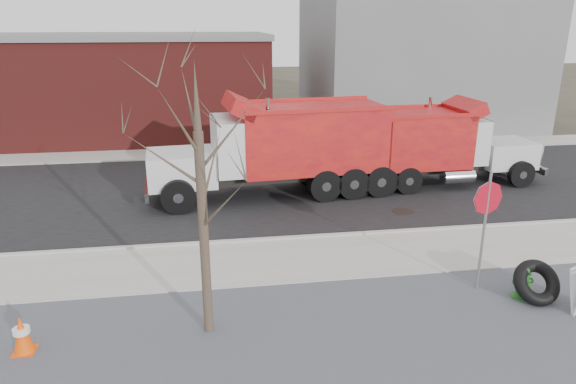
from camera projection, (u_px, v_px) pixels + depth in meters
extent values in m
plane|color=#383328|center=(336.00, 262.00, 13.00)|extent=(120.00, 120.00, 0.00)
cube|color=slate|center=(380.00, 343.00, 9.72)|extent=(60.00, 5.00, 0.03)
cube|color=#9E9B93|center=(334.00, 257.00, 13.23)|extent=(60.00, 2.50, 0.06)
cube|color=#9E9B93|center=(323.00, 236.00, 14.44)|extent=(60.00, 0.15, 0.11)
cube|color=black|center=(295.00, 187.00, 18.91)|extent=(60.00, 9.40, 0.02)
cube|color=#9E9B93|center=(276.00, 150.00, 24.26)|extent=(60.00, 2.00, 0.06)
cube|color=slate|center=(415.00, 54.00, 29.92)|extent=(12.00, 10.00, 8.00)
cube|color=maroon|center=(73.00, 89.00, 26.75)|extent=(20.00, 8.00, 5.00)
cube|color=slate|center=(66.00, 36.00, 25.91)|extent=(20.20, 8.20, 0.30)
cylinder|color=#382D23|center=(204.00, 238.00, 9.48)|extent=(0.18, 0.18, 4.00)
cone|color=#382D23|center=(196.00, 96.00, 8.66)|extent=(0.14, 0.14, 1.20)
cylinder|color=#255F24|center=(520.00, 297.00, 11.32)|extent=(0.43, 0.43, 0.06)
cylinder|color=#255F24|center=(522.00, 285.00, 11.23)|extent=(0.22, 0.22, 0.59)
cylinder|color=#255F24|center=(524.00, 274.00, 11.14)|extent=(0.29, 0.29, 0.05)
sphere|color=#255F24|center=(525.00, 270.00, 11.11)|extent=(0.23, 0.23, 0.23)
cylinder|color=#255F24|center=(525.00, 266.00, 11.08)|extent=(0.05, 0.05, 0.06)
cylinder|color=#255F24|center=(516.00, 282.00, 11.17)|extent=(0.12, 0.11, 0.11)
cylinder|color=#255F24|center=(530.00, 281.00, 11.23)|extent=(0.12, 0.11, 0.11)
cylinder|color=#255F24|center=(527.00, 286.00, 11.05)|extent=(0.15, 0.12, 0.15)
torus|color=black|center=(537.00, 283.00, 11.06)|extent=(1.04, 0.89, 0.97)
cylinder|color=gray|center=(484.00, 233.00, 11.26)|extent=(0.06, 0.06, 2.80)
cylinder|color=#B40C1F|center=(488.00, 198.00, 11.00)|extent=(0.75, 0.20, 0.76)
cube|color=#FF4E08|center=(25.00, 351.00, 9.45)|extent=(0.39, 0.39, 0.04)
cone|color=#FF4E08|center=(22.00, 334.00, 9.33)|extent=(0.37, 0.37, 0.72)
cylinder|color=white|center=(21.00, 331.00, 9.31)|extent=(0.30, 0.30, 0.10)
cube|color=black|center=(432.00, 169.00, 19.09)|extent=(7.54, 0.98, 0.19)
cube|color=silver|center=(504.00, 153.00, 19.43)|extent=(1.98, 1.77, 0.97)
cube|color=silver|center=(529.00, 152.00, 19.61)|extent=(0.10, 1.54, 0.88)
cube|color=silver|center=(459.00, 139.00, 18.91)|extent=(1.46, 2.06, 1.58)
cube|color=black|center=(479.00, 127.00, 18.90)|extent=(0.10, 1.76, 0.70)
cube|color=red|center=(405.00, 139.00, 18.53)|extent=(4.46, 2.23, 1.94)
cylinder|color=silver|center=(428.00, 125.00, 19.43)|extent=(0.13, 0.13, 2.11)
cylinder|color=black|center=(493.00, 161.00, 20.53)|extent=(0.98, 0.29, 0.97)
cylinder|color=black|center=(521.00, 174.00, 18.75)|extent=(0.98, 0.29, 0.97)
cylinder|color=black|center=(368.00, 168.00, 19.54)|extent=(0.98, 0.29, 0.97)
cylinder|color=black|center=(383.00, 181.00, 17.96)|extent=(0.98, 0.29, 0.97)
cube|color=black|center=(275.00, 177.00, 17.85)|extent=(8.16, 1.62, 0.22)
cube|color=silver|center=(182.00, 168.00, 16.95)|extent=(2.36, 2.13, 1.09)
cube|color=silver|center=(148.00, 170.00, 16.71)|extent=(0.22, 1.74, 0.99)
cube|color=silver|center=(238.00, 144.00, 17.17)|extent=(1.80, 2.42, 1.79)
cube|color=black|center=(215.00, 131.00, 16.84)|extent=(0.24, 1.98, 0.79)
cube|color=red|center=(311.00, 137.00, 17.73)|extent=(5.17, 2.84, 2.18)
cylinder|color=silver|center=(268.00, 136.00, 16.36)|extent=(0.15, 0.15, 2.38)
cylinder|color=black|center=(178.00, 197.00, 16.12)|extent=(1.12, 0.40, 1.09)
cylinder|color=black|center=(175.00, 178.00, 18.10)|extent=(1.12, 0.40, 1.09)
cylinder|color=black|center=(352.00, 183.00, 17.58)|extent=(1.12, 0.40, 1.09)
cylinder|color=black|center=(334.00, 168.00, 19.33)|extent=(1.12, 0.40, 1.09)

